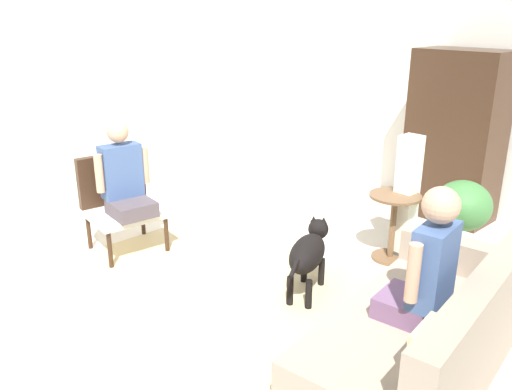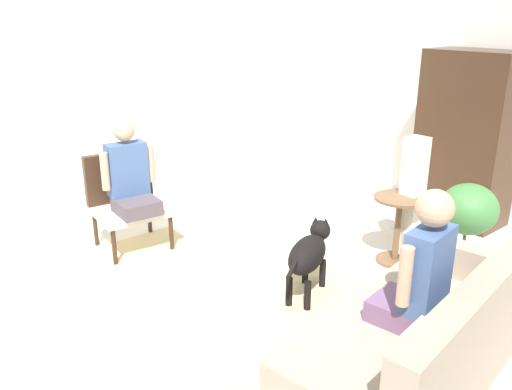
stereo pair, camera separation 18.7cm
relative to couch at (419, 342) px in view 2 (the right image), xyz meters
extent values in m
plane|color=beige|center=(-1.51, -0.13, -0.29)|extent=(7.84, 7.84, 0.00)
cube|color=silver|center=(-1.51, 3.20, 0.98)|extent=(6.39, 0.12, 2.55)
cube|color=silver|center=(-4.47, 0.17, 0.98)|extent=(0.12, 7.14, 2.55)
cube|color=#C6B284|center=(-1.69, -0.20, -0.29)|extent=(3.15, 2.03, 0.01)
cube|color=gray|center=(-0.05, -0.04, -0.08)|extent=(1.18, 1.97, 0.42)
cube|color=gray|center=(0.31, 0.01, 0.33)|extent=(0.45, 1.86, 0.40)
cube|color=gray|center=(-0.17, 0.79, 0.25)|extent=(0.93, 0.31, 0.25)
cube|color=#C6B284|center=(0.25, -0.47, 0.27)|extent=(0.15, 0.33, 0.28)
cylinder|color=#382316|center=(-2.74, -0.15, -0.11)|extent=(0.04, 0.04, 0.37)
cylinder|color=#382316|center=(-2.80, -0.74, -0.11)|extent=(0.04, 0.04, 0.37)
cylinder|color=#382316|center=(-3.27, -0.10, -0.11)|extent=(0.04, 0.04, 0.37)
cylinder|color=#382316|center=(-3.33, -0.69, -0.11)|extent=(0.04, 0.04, 0.37)
cube|color=white|center=(-3.04, -0.42, 0.11)|extent=(0.70, 0.75, 0.06)
cube|color=#382316|center=(-3.31, -0.39, 0.39)|extent=(0.15, 0.69, 0.51)
cube|color=#6C4C6E|center=(-0.12, -0.05, 0.20)|extent=(0.39, 0.40, 0.14)
cube|color=#3F598C|center=(0.02, -0.03, 0.53)|extent=(0.23, 0.37, 0.52)
sphere|color=tan|center=(0.02, -0.03, 0.93)|extent=(0.22, 0.22, 0.22)
cylinder|color=tan|center=(0.01, -0.25, 0.56)|extent=(0.08, 0.08, 0.37)
cylinder|color=tan|center=(-0.05, 0.18, 0.56)|extent=(0.08, 0.08, 0.37)
cube|color=#4F454D|center=(-2.88, -0.44, 0.21)|extent=(0.44, 0.42, 0.14)
cube|color=#3F598C|center=(-3.06, -0.42, 0.53)|extent=(0.22, 0.40, 0.52)
sphere|color=tan|center=(-3.06, -0.42, 0.92)|extent=(0.20, 0.20, 0.20)
cylinder|color=tan|center=(-2.99, -0.19, 0.56)|extent=(0.08, 0.08, 0.36)
cylinder|color=tan|center=(-3.04, -0.65, 0.56)|extent=(0.08, 0.08, 0.36)
cylinder|color=brown|center=(-1.12, 1.33, 0.36)|extent=(0.48, 0.48, 0.02)
cylinder|color=brown|center=(-1.12, 1.33, 0.03)|extent=(0.06, 0.06, 0.63)
cylinder|color=brown|center=(-1.12, 1.33, -0.27)|extent=(0.35, 0.35, 0.03)
ellipsoid|color=black|center=(-1.22, 0.23, 0.09)|extent=(0.50, 0.65, 0.26)
sphere|color=black|center=(-1.37, 0.54, 0.17)|extent=(0.18, 0.18, 0.18)
cone|color=black|center=(-1.42, 0.52, 0.26)|extent=(0.06, 0.06, 0.06)
cone|color=black|center=(-1.33, 0.56, 0.26)|extent=(0.06, 0.06, 0.06)
cylinder|color=black|center=(-1.06, -0.11, 0.13)|extent=(0.11, 0.18, 0.10)
cylinder|color=black|center=(-1.38, 0.38, -0.16)|extent=(0.06, 0.06, 0.25)
cylinder|color=black|center=(-1.24, 0.45, -0.16)|extent=(0.06, 0.06, 0.25)
cylinder|color=black|center=(-1.20, 0.01, -0.16)|extent=(0.06, 0.06, 0.25)
cylinder|color=black|center=(-1.06, 0.08, -0.16)|extent=(0.06, 0.06, 0.25)
cylinder|color=beige|center=(-0.59, 1.60, -0.18)|extent=(0.28, 0.28, 0.23)
cylinder|color=brown|center=(-0.59, 1.60, 0.04)|extent=(0.03, 0.03, 0.20)
ellipsoid|color=#3D763B|center=(-0.59, 1.60, 0.34)|extent=(0.51, 0.51, 0.46)
cube|color=#4C4742|center=(-1.10, 1.48, -0.26)|extent=(0.20, 0.20, 0.06)
cube|color=white|center=(-1.10, 1.48, 0.34)|extent=(0.18, 0.18, 1.14)
cube|color=#382316|center=(-1.33, 2.79, 0.66)|extent=(0.97, 0.56, 1.90)
camera|label=1|loc=(1.39, -2.78, 2.01)|focal=37.10mm
camera|label=2|loc=(1.52, -2.65, 2.01)|focal=37.10mm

